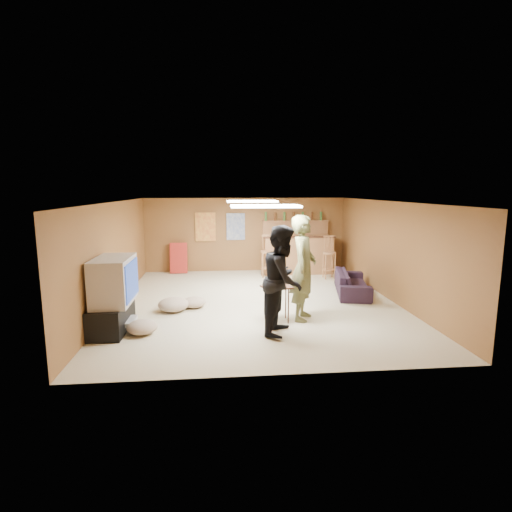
{
  "coord_description": "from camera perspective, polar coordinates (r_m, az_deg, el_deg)",
  "views": [
    {
      "loc": [
        -0.83,
        -8.47,
        2.47
      ],
      "look_at": [
        0.0,
        0.2,
        1.0
      ],
      "focal_mm": 28.0,
      "sensor_mm": 36.0,
      "label": 1
    }
  ],
  "objects": [
    {
      "name": "wall_front",
      "position": [
        5.22,
        3.89,
        -5.67
      ],
      "size": [
        6.0,
        0.02,
        2.2
      ],
      "primitive_type": "cube",
      "color": "brown",
      "rests_on": "ground"
    },
    {
      "name": "cup_blue",
      "position": [
        7.54,
        3.77,
        -3.76
      ],
      "size": [
        0.09,
        0.09,
        0.11
      ],
      "primitive_type": "cylinder",
      "rotation": [
        0.0,
        0.0,
        -0.24
      ],
      "color": "navy",
      "rests_on": "tray_table"
    },
    {
      "name": "poster_left",
      "position": [
        11.98,
        -7.23,
        4.15
      ],
      "size": [
        0.6,
        0.03,
        0.85
      ],
      "primitive_type": "cube",
      "color": "#BF3F26",
      "rests_on": "wall_back"
    },
    {
      "name": "poster_right",
      "position": [
        11.99,
        -2.92,
        4.21
      ],
      "size": [
        0.55,
        0.03,
        0.8
      ],
      "primitive_type": "cube",
      "color": "#334C99",
      "rests_on": "wall_back"
    },
    {
      "name": "ceiling",
      "position": [
        8.51,
        0.13,
        7.77
      ],
      "size": [
        6.0,
        7.0,
        0.02
      ],
      "primitive_type": "cube",
      "color": "silver",
      "rests_on": "ground"
    },
    {
      "name": "ground",
      "position": [
        8.86,
        0.12,
        -6.61
      ],
      "size": [
        7.0,
        7.0,
        0.0
      ],
      "primitive_type": "plane",
      "color": "#C4B896",
      "rests_on": "ground"
    },
    {
      "name": "wall_left",
      "position": [
        8.85,
        -19.6,
        0.12
      ],
      "size": [
        0.02,
        7.0,
        2.2
      ],
      "primitive_type": "cube",
      "color": "brown",
      "rests_on": "ground"
    },
    {
      "name": "folding_chair_stack",
      "position": [
        11.99,
        -10.99,
        -0.29
      ],
      "size": [
        0.5,
        0.26,
        0.91
      ],
      "primitive_type": "cube",
      "rotation": [
        -0.14,
        0.0,
        0.0
      ],
      "color": "red",
      "rests_on": "ground"
    },
    {
      "name": "bar_stool_right",
      "position": [
        11.24,
        10.44,
        -0.42
      ],
      "size": [
        0.44,
        0.44,
        1.09
      ],
      "primitive_type": null,
      "rotation": [
        0.0,
        0.0,
        -0.32
      ],
      "color": "#955F36",
      "rests_on": "ground"
    },
    {
      "name": "bar_counter",
      "position": [
        11.81,
        5.99,
        0.18
      ],
      "size": [
        2.0,
        0.6,
        1.1
      ],
      "primitive_type": "cube",
      "color": "#955F36",
      "rests_on": "ground"
    },
    {
      "name": "wall_right",
      "position": [
        9.39,
        18.67,
        0.69
      ],
      "size": [
        0.02,
        7.0,
        2.2
      ],
      "primitive_type": "cube",
      "color": "brown",
      "rests_on": "ground"
    },
    {
      "name": "cup_red_far",
      "position": [
        7.41,
        3.45,
        -4.02
      ],
      "size": [
        0.08,
        0.08,
        0.1
      ],
      "primitive_type": "cylinder",
      "rotation": [
        0.0,
        0.0,
        0.14
      ],
      "color": "red",
      "rests_on": "tray_table"
    },
    {
      "name": "ceiling_panel_front",
      "position": [
        7.02,
        1.33,
        7.13
      ],
      "size": [
        1.2,
        0.6,
        0.04
      ],
      "primitive_type": "cube",
      "color": "white",
      "rests_on": "ceiling"
    },
    {
      "name": "tv_screen",
      "position": [
        7.3,
        -17.31,
        -3.28
      ],
      "size": [
        0.02,
        0.95,
        0.65
      ],
      "primitive_type": "cube",
      "color": "navy",
      "rests_on": "tv_body"
    },
    {
      "name": "cushion_mid",
      "position": [
        8.56,
        -8.82,
        -6.54
      ],
      "size": [
        0.52,
        0.52,
        0.22
      ],
      "primitive_type": "ellipsoid",
      "rotation": [
        0.0,
        0.0,
        -0.07
      ],
      "color": "tan",
      "rests_on": "ground"
    },
    {
      "name": "bar_backing",
      "position": [
        12.18,
        5.6,
        3.55
      ],
      "size": [
        2.0,
        0.14,
        0.6
      ],
      "primitive_type": "cube",
      "color": "#955F36",
      "rests_on": "bar_counter"
    },
    {
      "name": "cushion_near_tv",
      "position": [
        8.37,
        -11.73,
        -6.79
      ],
      "size": [
        0.67,
        0.67,
        0.28
      ],
      "primitive_type": "ellipsoid",
      "rotation": [
        0.0,
        0.0,
        0.08
      ],
      "color": "tan",
      "rests_on": "ground"
    },
    {
      "name": "person_black",
      "position": [
        6.82,
        3.86,
        -3.42
      ],
      "size": [
        1.0,
        1.11,
        1.87
      ],
      "primitive_type": "imported",
      "rotation": [
        0.0,
        0.0,
        1.18
      ],
      "color": "black",
      "rests_on": "ground"
    },
    {
      "name": "tv_body",
      "position": [
        7.37,
        -19.67,
        -3.29
      ],
      "size": [
        0.6,
        1.1,
        0.8
      ],
      "primitive_type": "cube",
      "color": "#B2B2B7",
      "rests_on": "tv_stand"
    },
    {
      "name": "dvd_box",
      "position": [
        7.53,
        -18.22,
        -8.86
      ],
      "size": [
        0.35,
        0.5,
        0.08
      ],
      "primitive_type": "cube",
      "color": "#B2B2B7",
      "rests_on": "tv_stand"
    },
    {
      "name": "sofa",
      "position": [
        9.78,
        13.58,
        -3.72
      ],
      "size": [
        1.09,
        1.92,
        0.53
      ],
      "primitive_type": "imported",
      "rotation": [
        0.0,
        0.0,
        1.35
      ],
      "color": "black",
      "rests_on": "ground"
    },
    {
      "name": "cup_red_near",
      "position": [
        7.46,
        1.91,
        -3.9
      ],
      "size": [
        0.09,
        0.09,
        0.1
      ],
      "primitive_type": "cylinder",
      "rotation": [
        0.0,
        0.0,
        0.24
      ],
      "color": "red",
      "rests_on": "tray_table"
    },
    {
      "name": "tray_table",
      "position": [
        7.55,
        2.95,
        -6.82
      ],
      "size": [
        0.62,
        0.55,
        0.68
      ],
      "primitive_type": "cube",
      "rotation": [
        0.0,
        0.0,
        0.28
      ],
      "color": "#3B1F12",
      "rests_on": "ground"
    },
    {
      "name": "bar_stool_left",
      "position": [
        11.26,
        1.57,
        -0.31
      ],
      "size": [
        0.42,
        0.42,
        1.07
      ],
      "primitive_type": null,
      "rotation": [
        0.0,
        0.0,
        0.29
      ],
      "color": "#955F36",
      "rests_on": "ground"
    },
    {
      "name": "wall_back",
      "position": [
        12.07,
        -1.49,
        3.07
      ],
      "size": [
        6.0,
        0.02,
        2.2
      ],
      "primitive_type": "cube",
      "color": "brown",
      "rests_on": "ground"
    },
    {
      "name": "tv_stand",
      "position": [
        7.55,
        -19.91,
        -8.1
      ],
      "size": [
        0.55,
        1.3,
        0.5
      ],
      "primitive_type": "cube",
      "color": "black",
      "rests_on": "ground"
    },
    {
      "name": "bar_shelf",
      "position": [
        12.13,
        5.64,
        4.95
      ],
      "size": [
        2.0,
        0.18,
        0.05
      ],
      "primitive_type": "cube",
      "color": "#955F36",
      "rests_on": "bar_backing"
    },
    {
      "name": "bottle_row",
      "position": [
        12.09,
        5.39,
        5.68
      ],
      "size": [
        1.76,
        0.08,
        0.26
      ],
      "primitive_type": null,
      "color": "#3F7233",
      "rests_on": "bar_shelf"
    },
    {
      "name": "ceiling_panel_back",
      "position": [
        9.71,
        -0.57,
        7.81
      ],
      "size": [
        1.2,
        0.6,
        0.04
      ],
      "primitive_type": "cube",
      "color": "white",
      "rests_on": "ceiling"
    },
    {
      "name": "bar_lip",
      "position": [
        11.49,
        6.28,
        2.68
      ],
      "size": [
        2.1,
        0.12,
        0.05
      ],
      "primitive_type": "cube",
      "color": "#3B1F12",
      "rests_on": "bar_counter"
    },
    {
      "name": "person_olive",
      "position": [
        7.56,
        6.78,
        -1.71
      ],
      "size": [
        0.71,
        0.85,
        1.99
      ],
      "primitive_type": "imported",
      "rotation": [
        0.0,
        0.0,
        1.19
      ],
      "color": "brown",
      "rests_on": "ground"
    },
    {
      "name": "cushion_far",
      "position": [
        7.25,
        -15.97,
        -9.73
      ],
      "size": [
        0.69,
        0.69,
        0.24
      ],
      "primitive_type": "ellipsoid",
      "rotation": [
        0.0,
        0.0,
        0.42
      ],
      "color": "tan",
      "rests_on": "ground"
    }
  ]
}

